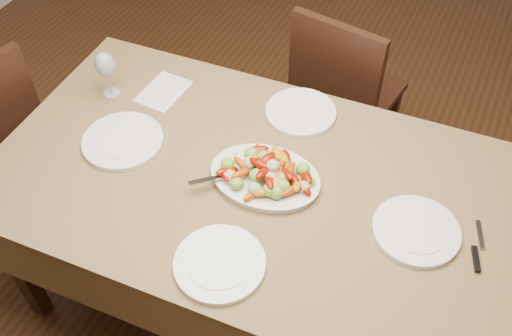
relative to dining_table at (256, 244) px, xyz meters
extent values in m
plane|color=#361E10|center=(-0.10, -0.03, -0.38)|extent=(6.00, 6.00, 0.00)
cube|color=brown|center=(0.00, 0.00, 0.00)|extent=(1.90, 1.14, 0.76)
ellipsoid|color=white|center=(0.03, 0.01, 0.39)|extent=(0.38, 0.29, 0.02)
cylinder|color=white|center=(-0.51, -0.05, 0.39)|extent=(0.29, 0.29, 0.02)
cylinder|color=white|center=(0.55, 0.02, 0.39)|extent=(0.28, 0.28, 0.02)
cylinder|color=white|center=(0.01, 0.37, 0.39)|extent=(0.27, 0.27, 0.02)
cylinder|color=white|center=(0.05, -0.35, 0.39)|extent=(0.28, 0.28, 0.02)
cube|color=silver|center=(-0.53, 0.26, 0.38)|extent=(0.16, 0.22, 0.00)
camera|label=1|loc=(0.55, -1.14, 1.85)|focal=40.00mm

